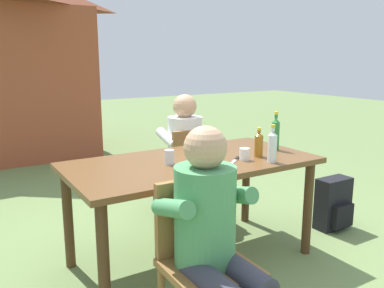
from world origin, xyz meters
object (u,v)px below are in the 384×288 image
at_px(table_knife, 235,160).
at_px(backpack_by_near_side, 334,204).
at_px(chair_far_right, 187,168).
at_px(cup_glass, 169,157).
at_px(person_in_white_shirt, 213,231).
at_px(bottle_amber, 259,144).
at_px(chair_near_left, 202,253).
at_px(brick_kiosk, 20,61).
at_px(bottle_green, 275,133).
at_px(cup_white, 244,154).
at_px(person_in_plaid_shirt, 181,148).
at_px(bottle_clear, 272,146).
at_px(dining_table, 192,172).

relative_size(table_knife, backpack_by_near_side, 0.43).
bearing_deg(chair_far_right, cup_glass, -127.77).
relative_size(person_in_white_shirt, bottle_amber, 5.32).
bearing_deg(chair_near_left, brick_kiosk, 90.44).
xyz_separation_m(backpack_by_near_side, brick_kiosk, (-1.82, 4.46, 1.24)).
height_order(bottle_green, brick_kiosk, brick_kiosk).
bearing_deg(cup_white, table_knife, 168.94).
height_order(bottle_green, cup_white, bottle_green).
relative_size(chair_near_left, person_in_plaid_shirt, 0.74).
distance_m(chair_far_right, bottle_amber, 1.00).
height_order(person_in_plaid_shirt, bottle_green, person_in_plaid_shirt).
relative_size(person_in_plaid_shirt, bottle_clear, 4.33).
bearing_deg(backpack_by_near_side, dining_table, 173.07).
relative_size(dining_table, person_in_white_shirt, 1.52).
relative_size(person_in_plaid_shirt, cup_glass, 11.53).
bearing_deg(backpack_by_near_side, person_in_plaid_shirt, 133.49).
relative_size(bottle_clear, brick_kiosk, 0.10).
height_order(dining_table, chair_far_right, chair_far_right).
height_order(chair_near_left, backpack_by_near_side, chair_near_left).
relative_size(bottle_amber, bottle_green, 0.71).
bearing_deg(backpack_by_near_side, chair_near_left, -161.78).
relative_size(chair_near_left, person_in_white_shirt, 0.74).
relative_size(chair_far_right, bottle_clear, 3.20).
relative_size(person_in_plaid_shirt, cup_white, 13.48).
bearing_deg(cup_white, chair_near_left, -142.37).
relative_size(cup_glass, brick_kiosk, 0.04).
distance_m(bottle_clear, backpack_by_near_side, 1.16).
bearing_deg(person_in_plaid_shirt, brick_kiosk, 103.85).
height_order(person_in_white_shirt, cup_white, person_in_white_shirt).
bearing_deg(dining_table, person_in_plaid_shirt, 64.99).
bearing_deg(bottle_clear, dining_table, 142.59).
bearing_deg(dining_table, backpack_by_near_side, -6.93).
height_order(dining_table, bottle_green, bottle_green).
bearing_deg(chair_far_right, brick_kiosk, 103.42).
bearing_deg(table_knife, backpack_by_near_side, 0.54).
relative_size(bottle_green, table_knife, 1.54).
distance_m(person_in_plaid_shirt, cup_glass, 1.08).
bearing_deg(person_in_white_shirt, backpack_by_near_side, 21.31).
bearing_deg(bottle_clear, cup_glass, 152.83).
distance_m(person_in_white_shirt, backpack_by_near_side, 1.97).
relative_size(bottle_green, cup_glass, 3.05).
bearing_deg(chair_near_left, dining_table, 61.99).
xyz_separation_m(person_in_white_shirt, bottle_amber, (0.89, 0.70, 0.22)).
distance_m(person_in_white_shirt, bottle_amber, 1.15).
height_order(person_in_white_shirt, cup_glass, person_in_white_shirt).
xyz_separation_m(dining_table, cup_glass, (-0.19, -0.01, 0.14)).
xyz_separation_m(bottle_amber, cup_white, (-0.16, -0.03, -0.05)).
relative_size(dining_table, brick_kiosk, 0.64).
height_order(bottle_amber, backpack_by_near_side, bottle_amber).
height_order(bottle_clear, backpack_by_near_side, bottle_clear).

